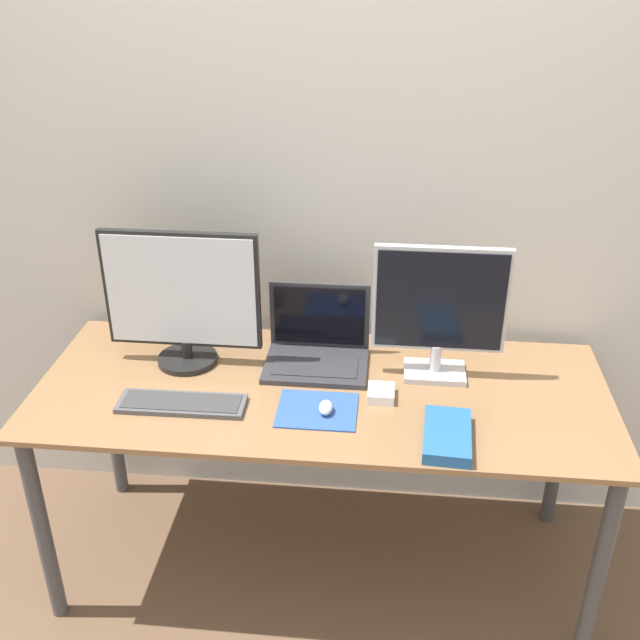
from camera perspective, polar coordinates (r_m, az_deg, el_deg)
The scene contains 10 objects.
wall_back at distance 2.53m, azimuth 1.10°, elevation 9.86°, with size 7.00×0.05×2.50m.
desk at distance 2.42m, azimuth 0.11°, elevation -7.12°, with size 1.80×0.73×0.74m.
monitor_left at distance 2.43m, azimuth -10.46°, elevation 1.59°, with size 0.50×0.20×0.46m.
monitor_right at distance 2.34m, azimuth 9.10°, elevation 0.82°, with size 0.42×0.14×0.44m.
laptop at distance 2.47m, azimuth -0.20°, elevation -1.90°, with size 0.34×0.25×0.25m.
keyboard at distance 2.31m, azimuth -10.49°, elevation -6.29°, with size 0.39×0.13×0.02m.
mousepad at distance 2.26m, azimuth -0.11°, elevation -6.88°, with size 0.24×0.20×0.00m.
mouse at distance 2.24m, azimuth 0.44°, elevation -6.69°, with size 0.04×0.07×0.03m.
book at distance 2.16m, azimuth 9.67°, elevation -8.69°, with size 0.15×0.25×0.04m.
power_brick at distance 2.32m, azimuth 4.67°, elevation -5.59°, with size 0.08×0.09×0.03m.
Camera 1 is at (0.20, -1.61, 2.03)m, focal length 42.00 mm.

